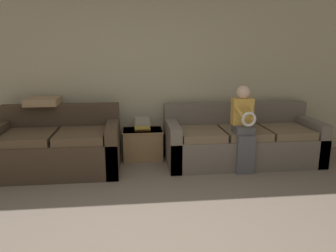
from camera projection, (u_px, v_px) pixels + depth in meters
name	position (u px, v px, depth m)	size (l,w,h in m)	color
wall_back	(138.00, 75.00, 5.11)	(7.55, 0.06, 2.55)	#BCB293
couch_main	(241.00, 141.00, 4.97)	(2.27, 0.95, 0.85)	#70665B
couch_side	(58.00, 148.00, 4.56)	(1.69, 0.95, 0.89)	#473828
child_left_seated	(244.00, 125.00, 4.50)	(0.29, 0.38, 1.19)	#56565B
side_shelf	(143.00, 144.00, 5.09)	(0.62, 0.44, 0.46)	#9E7A51
book_stack	(142.00, 124.00, 5.01)	(0.24, 0.29, 0.19)	orange
throw_pillow	(43.00, 101.00, 4.73)	(0.45, 0.45, 0.10)	#A38460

